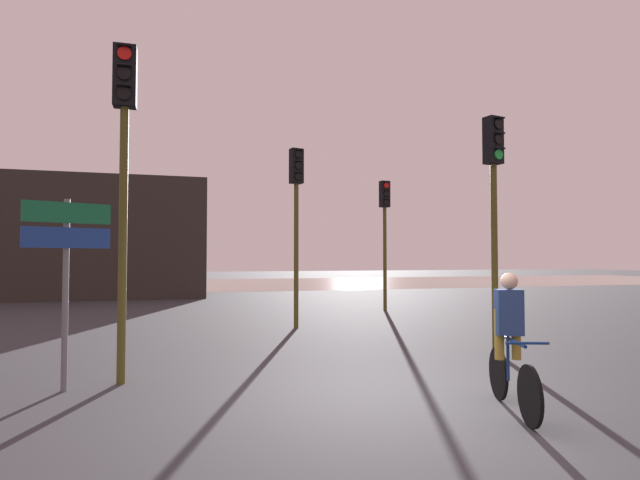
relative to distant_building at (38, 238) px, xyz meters
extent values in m
plane|color=#333338|center=(8.69, -18.63, -2.68)|extent=(120.00, 120.00, 0.00)
cube|color=#9E937F|center=(8.69, 10.00, -2.68)|extent=(80.00, 16.00, 0.01)
cube|color=#2D2823|center=(0.00, 0.00, 0.00)|extent=(14.41, 4.00, 5.37)
cylinder|color=#4C4719|center=(11.89, -16.26, -0.89)|extent=(0.12, 0.12, 3.58)
cube|color=black|center=(11.89, -16.26, 1.35)|extent=(0.36, 0.30, 0.90)
cylinder|color=black|center=(11.91, -16.40, 1.64)|extent=(0.19, 0.07, 0.19)
cube|color=black|center=(11.92, -16.42, 1.75)|extent=(0.21, 0.15, 0.02)
cylinder|color=black|center=(11.91, -16.40, 1.35)|extent=(0.19, 0.07, 0.19)
cube|color=black|center=(11.92, -16.42, 1.46)|extent=(0.21, 0.15, 0.02)
cylinder|color=green|center=(11.91, -16.40, 1.06)|extent=(0.19, 0.07, 0.19)
cube|color=black|center=(11.92, -16.42, 1.17)|extent=(0.21, 0.15, 0.02)
cylinder|color=#4C4719|center=(5.36, -16.80, -0.69)|extent=(0.12, 0.12, 3.99)
cube|color=black|center=(5.36, -16.80, 1.76)|extent=(0.32, 0.24, 0.90)
cylinder|color=red|center=(5.36, -16.94, 2.05)|extent=(0.19, 0.03, 0.19)
cube|color=black|center=(5.36, -16.96, 2.16)|extent=(0.19, 0.12, 0.02)
cylinder|color=black|center=(5.36, -16.94, 1.76)|extent=(0.19, 0.03, 0.19)
cube|color=black|center=(5.36, -16.96, 1.87)|extent=(0.19, 0.12, 0.02)
cylinder|color=black|center=(5.36, -16.94, 1.47)|extent=(0.19, 0.03, 0.19)
cube|color=black|center=(5.36, -16.96, 1.58)|extent=(0.19, 0.12, 0.02)
cylinder|color=#4C4719|center=(9.01, -11.97, -0.82)|extent=(0.12, 0.12, 3.72)
cube|color=black|center=(9.01, -11.97, 1.48)|extent=(0.36, 0.30, 0.90)
cylinder|color=black|center=(9.03, -12.10, 1.77)|extent=(0.19, 0.07, 0.19)
cube|color=black|center=(9.04, -12.12, 1.88)|extent=(0.21, 0.16, 0.02)
cylinder|color=black|center=(9.03, -12.10, 1.48)|extent=(0.19, 0.07, 0.19)
cube|color=black|center=(9.04, -12.12, 1.59)|extent=(0.21, 0.16, 0.02)
cylinder|color=black|center=(9.03, -12.10, 1.19)|extent=(0.19, 0.07, 0.19)
cube|color=black|center=(9.04, -12.12, 1.30)|extent=(0.21, 0.16, 0.02)
cylinder|color=#4C4719|center=(12.85, -8.66, -0.92)|extent=(0.12, 0.12, 3.53)
cube|color=black|center=(12.85, -8.66, 1.30)|extent=(0.34, 0.27, 0.90)
cylinder|color=red|center=(12.86, -8.79, 1.59)|extent=(0.19, 0.05, 0.19)
cube|color=black|center=(12.86, -8.81, 1.70)|extent=(0.20, 0.14, 0.02)
cylinder|color=black|center=(12.86, -8.79, 1.30)|extent=(0.19, 0.05, 0.19)
cube|color=black|center=(12.86, -8.81, 1.41)|extent=(0.20, 0.14, 0.02)
cylinder|color=black|center=(12.86, -8.79, 1.01)|extent=(0.19, 0.05, 0.19)
cube|color=black|center=(12.86, -8.81, 1.12)|extent=(0.20, 0.14, 0.02)
cylinder|color=slate|center=(4.67, -17.02, -1.38)|extent=(0.08, 0.08, 2.60)
cube|color=#116038|center=(4.69, -17.07, -0.27)|extent=(1.03, 0.44, 0.28)
cube|color=navy|center=(4.69, -17.07, -0.61)|extent=(1.03, 0.44, 0.28)
cylinder|color=black|center=(9.77, -19.92, -2.35)|extent=(0.24, 0.64, 0.66)
cylinder|color=black|center=(10.08, -18.92, -2.35)|extent=(0.24, 0.64, 0.66)
cylinder|color=navy|center=(9.92, -19.42, -1.85)|extent=(0.29, 0.81, 0.04)
cylinder|color=navy|center=(9.97, -19.28, -2.08)|extent=(0.04, 0.04, 0.55)
cylinder|color=navy|center=(9.78, -19.87, -1.80)|extent=(0.45, 0.17, 0.03)
cylinder|color=olive|center=(9.87, -19.25, -1.80)|extent=(0.11, 0.11, 0.60)
cylinder|color=olive|center=(10.06, -19.31, -1.80)|extent=(0.11, 0.11, 0.60)
cube|color=navy|center=(9.95, -19.33, -1.53)|extent=(0.35, 0.28, 0.54)
sphere|color=beige|center=(9.95, -19.35, -1.16)|extent=(0.20, 0.20, 0.20)
camera|label=1|loc=(6.20, -24.48, -0.88)|focal=28.00mm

